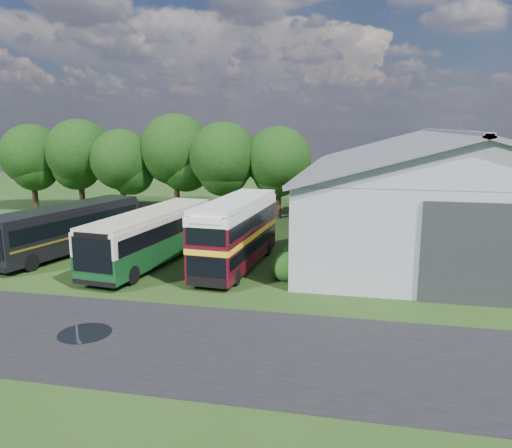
% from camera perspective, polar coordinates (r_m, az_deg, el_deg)
% --- Properties ---
extents(ground, '(120.00, 120.00, 0.00)m').
position_cam_1_polar(ground, '(24.18, -12.18, -9.65)').
color(ground, '#193310').
rests_on(ground, ground).
extents(asphalt_road, '(60.00, 8.00, 0.02)m').
position_cam_1_polar(asphalt_road, '(20.55, -7.82, -13.36)').
color(asphalt_road, black).
rests_on(asphalt_road, ground).
extents(puddle, '(2.20, 2.20, 0.01)m').
position_cam_1_polar(puddle, '(22.39, -18.96, -11.77)').
color(puddle, black).
rests_on(puddle, ground).
extents(storage_shed, '(18.80, 24.80, 8.15)m').
position_cam_1_polar(storage_shed, '(37.17, 20.48, 3.83)').
color(storage_shed, gray).
rests_on(storage_shed, ground).
extents(tree_far_left, '(6.12, 6.12, 8.64)m').
position_cam_1_polar(tree_far_left, '(55.21, -24.28, 7.22)').
color(tree_far_left, black).
rests_on(tree_far_left, ground).
extents(tree_left_a, '(6.46, 6.46, 9.12)m').
position_cam_1_polar(tree_left_a, '(52.83, -19.56, 7.76)').
color(tree_left_a, black).
rests_on(tree_left_a, ground).
extents(tree_left_b, '(5.78, 5.78, 8.16)m').
position_cam_1_polar(tree_left_b, '(49.55, -15.14, 7.10)').
color(tree_left_b, black).
rests_on(tree_left_b, ground).
extents(tree_mid, '(6.80, 6.80, 9.60)m').
position_cam_1_polar(tree_mid, '(48.65, -9.18, 8.38)').
color(tree_mid, black).
rests_on(tree_mid, ground).
extents(tree_right_a, '(6.26, 6.26, 8.83)m').
position_cam_1_polar(tree_right_a, '(46.14, -3.76, 7.73)').
color(tree_right_a, black).
rests_on(tree_right_a, ground).
extents(tree_right_b, '(5.98, 5.98, 8.45)m').
position_cam_1_polar(tree_right_b, '(45.85, 2.59, 7.41)').
color(tree_right_b, black).
rests_on(tree_right_b, ground).
extents(shrub_front, '(1.70, 1.70, 1.70)m').
position_cam_1_polar(shrub_front, '(28.13, 3.48, -6.39)').
color(shrub_front, '#194714').
rests_on(shrub_front, ground).
extents(shrub_mid, '(1.60, 1.60, 1.60)m').
position_cam_1_polar(shrub_mid, '(30.03, 4.06, -5.25)').
color(shrub_mid, '#194714').
rests_on(shrub_mid, ground).
extents(bus_green_single, '(4.11, 12.10, 3.27)m').
position_cam_1_polar(bus_green_single, '(31.69, -11.85, -1.33)').
color(bus_green_single, black).
rests_on(bus_green_single, ground).
extents(bus_maroon_double, '(3.20, 9.93, 4.20)m').
position_cam_1_polar(bus_maroon_double, '(30.01, -2.29, -1.11)').
color(bus_maroon_double, black).
rests_on(bus_maroon_double, ground).
extents(bus_dark_single, '(5.35, 12.01, 3.23)m').
position_cam_1_polar(bus_dark_single, '(35.67, -20.75, -0.47)').
color(bus_dark_single, black).
rests_on(bus_dark_single, ground).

